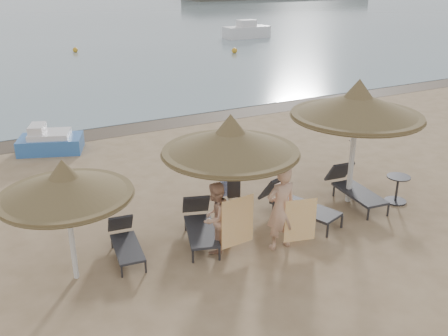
# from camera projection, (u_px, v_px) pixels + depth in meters

# --- Properties ---
(ground) EXTENTS (160.00, 160.00, 0.00)m
(ground) POSITION_uv_depth(u_px,v_px,m) (227.00, 245.00, 11.13)
(ground) COLOR #987E5E
(ground) RESTS_ON ground
(wet_sand_strip) EXTENTS (200.00, 1.60, 0.01)m
(wet_sand_strip) POSITION_uv_depth(u_px,v_px,m) (110.00, 131.00, 18.84)
(wet_sand_strip) COLOR #4B3E2F
(wet_sand_strip) RESTS_ON ground
(palapa_left) EXTENTS (2.55, 2.55, 2.53)m
(palapa_left) POSITION_uv_depth(u_px,v_px,m) (65.00, 185.00, 9.22)
(palapa_left) COLOR silver
(palapa_left) RESTS_ON ground
(palapa_center) EXTENTS (2.98, 2.98, 2.95)m
(palapa_center) POSITION_uv_depth(u_px,v_px,m) (231.00, 141.00, 10.51)
(palapa_center) COLOR silver
(palapa_center) RESTS_ON ground
(palapa_right) EXTENTS (3.30, 3.30, 3.27)m
(palapa_right) POSITION_uv_depth(u_px,v_px,m) (357.00, 106.00, 12.26)
(palapa_right) COLOR silver
(palapa_right) RESTS_ON ground
(lounger_far_left) EXTENTS (0.72, 1.66, 0.72)m
(lounger_far_left) POSITION_uv_depth(u_px,v_px,m) (125.00, 240.00, 10.68)
(lounger_far_left) COLOR #2F2F33
(lounger_far_left) RESTS_ON ground
(lounger_near_left) EXTENTS (1.15, 1.97, 0.84)m
(lounger_near_left) POSITION_uv_depth(u_px,v_px,m) (200.00, 223.00, 11.30)
(lounger_near_left) COLOR #2F2F33
(lounger_near_left) RESTS_ON ground
(lounger_near_right) EXTENTS (1.32, 2.19, 0.93)m
(lounger_near_right) POSITION_uv_depth(u_px,v_px,m) (296.00, 202.00, 12.23)
(lounger_near_right) COLOR #2F2F33
(lounger_near_right) RESTS_ON ground
(lounger_far_right) EXTENTS (0.87, 2.05, 0.89)m
(lounger_far_right) POSITION_uv_depth(u_px,v_px,m) (353.00, 187.00, 13.11)
(lounger_far_right) COLOR #2F2F33
(lounger_far_right) RESTS_ON ground
(side_table) EXTENTS (0.60, 0.60, 0.73)m
(side_table) POSITION_uv_depth(u_px,v_px,m) (397.00, 190.00, 13.06)
(side_table) COLOR #2F2F33
(side_table) RESTS_ON ground
(person_left) EXTENTS (1.02, 0.92, 1.85)m
(person_left) POSITION_uv_depth(u_px,v_px,m) (215.00, 212.00, 10.59)
(person_left) COLOR tan
(person_left) RESTS_ON ground
(person_right) EXTENTS (1.04, 0.69, 2.24)m
(person_right) POSITION_uv_depth(u_px,v_px,m) (281.00, 202.00, 10.63)
(person_right) COLOR tan
(person_right) RESTS_ON ground
(towel_left) EXTENTS (0.80, 0.08, 1.12)m
(towel_left) POSITION_uv_depth(u_px,v_px,m) (238.00, 222.00, 10.52)
(towel_left) COLOR orange
(towel_left) RESTS_ON ground
(towel_right) EXTENTS (0.70, 0.20, 1.01)m
(towel_right) POSITION_uv_depth(u_px,v_px,m) (300.00, 221.00, 10.74)
(towel_right) COLOR orange
(towel_right) RESTS_ON ground
(bag_patterned) EXTENTS (0.30, 0.13, 0.37)m
(bag_patterned) POSITION_uv_depth(u_px,v_px,m) (226.00, 187.00, 11.08)
(bag_patterned) COLOR white
(bag_patterned) RESTS_ON ground
(bag_dark) EXTENTS (0.29, 0.16, 0.39)m
(bag_dark) POSITION_uv_depth(u_px,v_px,m) (234.00, 189.00, 10.77)
(bag_dark) COLOR black
(bag_dark) RESTS_ON ground
(pedal_boat) EXTENTS (2.32, 1.82, 0.95)m
(pedal_boat) POSITION_uv_depth(u_px,v_px,m) (50.00, 141.00, 16.67)
(pedal_boat) COLOR #2F63AE
(pedal_boat) RESTS_ON ground
(buoy_mid) EXTENTS (0.38, 0.38, 0.38)m
(buoy_mid) POSITION_uv_depth(u_px,v_px,m) (75.00, 50.00, 36.17)
(buoy_mid) COLOR orange
(buoy_mid) RESTS_ON ground
(buoy_right) EXTENTS (0.40, 0.40, 0.40)m
(buoy_right) POSITION_uv_depth(u_px,v_px,m) (234.00, 51.00, 35.79)
(buoy_right) COLOR orange
(buoy_right) RESTS_ON ground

